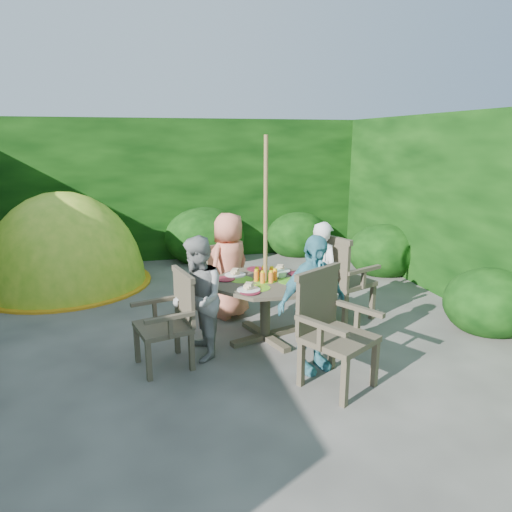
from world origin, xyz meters
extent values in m
plane|color=#45423D|center=(0.00, 0.00, 0.00)|extent=(60.00, 60.00, 0.00)
cube|color=black|center=(0.00, 4.00, 1.25)|extent=(9.00, 1.00, 2.50)
cube|color=black|center=(4.00, 0.00, 1.25)|extent=(1.00, 9.00, 2.50)
cylinder|color=#3B3426|center=(0.74, -0.22, 0.32)|extent=(0.11, 0.11, 0.64)
cube|color=#3B3426|center=(0.74, -0.22, 0.03)|extent=(0.84, 0.35, 0.06)
cube|color=#3B3426|center=(0.74, -0.22, 0.03)|extent=(0.35, 0.84, 0.06)
cylinder|color=#3B3426|center=(0.74, -0.22, 0.66)|extent=(1.47, 1.47, 0.04)
cylinder|color=#56AF1E|center=(0.59, -0.44, 0.68)|extent=(0.26, 0.26, 0.00)
cylinder|color=#56AF1E|center=(0.99, -0.31, 0.68)|extent=(0.26, 0.26, 0.00)
cylinder|color=#56AF1E|center=(0.49, -0.12, 0.68)|extent=(0.26, 0.26, 0.00)
cylinder|color=#56AF1E|center=(0.89, 0.01, 0.68)|extent=(0.26, 0.26, 0.00)
cylinder|color=#56AF1E|center=(0.74, -0.22, 0.68)|extent=(0.26, 0.26, 0.00)
cylinder|color=white|center=(0.99, 0.06, 0.69)|extent=(0.24, 0.24, 0.01)
cylinder|color=white|center=(0.46, 0.04, 0.69)|extent=(0.24, 0.24, 0.01)
cylinder|color=white|center=(0.49, -0.49, 0.69)|extent=(0.24, 0.24, 0.01)
cylinder|color=white|center=(1.02, -0.47, 0.69)|extent=(0.24, 0.24, 0.01)
cylinder|color=red|center=(1.15, -0.08, 0.69)|extent=(0.21, 0.21, 0.01)
cylinder|color=red|center=(0.74, 0.22, 0.69)|extent=(0.21, 0.21, 0.01)
cylinder|color=red|center=(0.33, -0.08, 0.69)|extent=(0.21, 0.21, 0.01)
cylinder|color=red|center=(0.48, -0.57, 0.69)|extent=(0.21, 0.21, 0.01)
cylinder|color=red|center=(0.99, -0.57, 0.69)|extent=(0.21, 0.21, 0.01)
cylinder|color=green|center=(0.92, -0.11, 0.71)|extent=(0.17, 0.17, 0.06)
cylinder|color=olive|center=(0.74, -0.22, 1.10)|extent=(0.06, 0.06, 2.20)
cube|color=#3B3426|center=(1.86, 0.14, 0.46)|extent=(0.70, 0.71, 0.05)
cube|color=#3B3426|center=(2.17, 0.01, 0.23)|extent=(0.07, 0.07, 0.45)
cube|color=#3B3426|center=(2.00, 0.45, 0.23)|extent=(0.07, 0.07, 0.45)
cube|color=#3B3426|center=(1.73, -0.16, 0.23)|extent=(0.07, 0.07, 0.45)
cube|color=#3B3426|center=(1.56, 0.28, 0.23)|extent=(0.07, 0.07, 0.45)
cube|color=#3B3426|center=(1.62, 0.05, 0.75)|extent=(0.24, 0.54, 0.54)
cube|color=#3B3426|center=(1.96, -0.12, 0.68)|extent=(0.52, 0.24, 0.04)
cube|color=#3B3426|center=(1.77, 0.40, 0.68)|extent=(0.52, 0.24, 0.04)
cube|color=#3B3426|center=(-0.38, -0.58, 0.41)|extent=(0.58, 0.59, 0.05)
cube|color=#3B3426|center=(-0.64, -0.43, 0.20)|extent=(0.06, 0.06, 0.40)
cube|color=#3B3426|center=(-0.53, -0.83, 0.20)|extent=(0.06, 0.06, 0.40)
cube|color=#3B3426|center=(-0.23, -0.32, 0.20)|extent=(0.06, 0.06, 0.40)
cube|color=#3B3426|center=(-0.13, -0.73, 0.20)|extent=(0.06, 0.06, 0.40)
cube|color=#3B3426|center=(-0.16, -0.52, 0.66)|extent=(0.16, 0.48, 0.47)
cube|color=#3B3426|center=(-0.44, -0.34, 0.59)|extent=(0.47, 0.16, 0.04)
cube|color=#3B3426|center=(-0.32, -0.81, 0.59)|extent=(0.47, 0.16, 0.04)
cube|color=#3B3426|center=(0.38, 0.91, 0.39)|extent=(0.60, 0.59, 0.05)
cube|color=#3B3426|center=(0.50, 1.16, 0.19)|extent=(0.06, 0.06, 0.38)
cube|color=#3B3426|center=(0.13, 1.03, 0.19)|extent=(0.06, 0.06, 0.38)
cube|color=#3B3426|center=(0.64, 0.79, 0.19)|extent=(0.06, 0.06, 0.38)
cube|color=#3B3426|center=(0.26, 0.65, 0.19)|extent=(0.06, 0.06, 0.38)
cube|color=#3B3426|center=(0.46, 0.70, 0.63)|extent=(0.45, 0.20, 0.45)
cube|color=#3B3426|center=(0.60, 0.99, 0.57)|extent=(0.20, 0.44, 0.04)
cube|color=#3B3426|center=(0.16, 0.83, 0.57)|extent=(0.20, 0.44, 0.04)
cube|color=#3B3426|center=(1.10, -1.34, 0.46)|extent=(0.74, 0.73, 0.05)
cube|color=#3B3426|center=(1.01, -1.66, 0.22)|extent=(0.07, 0.07, 0.44)
cube|color=#3B3426|center=(1.42, -1.42, 0.22)|extent=(0.07, 0.07, 0.44)
cube|color=#3B3426|center=(0.78, -1.25, 0.22)|extent=(0.07, 0.07, 0.44)
cube|color=#3B3426|center=(1.18, -1.02, 0.22)|extent=(0.07, 0.07, 0.44)
cube|color=#3B3426|center=(0.97, -1.12, 0.74)|extent=(0.50, 0.31, 0.53)
cube|color=#3B3426|center=(0.86, -1.48, 0.67)|extent=(0.31, 0.48, 0.04)
cube|color=#3B3426|center=(1.34, -1.20, 0.67)|extent=(0.31, 0.48, 0.04)
imported|color=white|center=(1.50, 0.03, 0.62)|extent=(0.46, 0.54, 1.24)
imported|color=#9C9D98|center=(-0.02, -0.46, 0.62)|extent=(0.51, 0.64, 1.25)
imported|color=#EC8161|center=(0.50, 0.55, 0.65)|extent=(0.76, 0.70, 1.31)
imported|color=teal|center=(0.98, -0.98, 0.66)|extent=(0.84, 0.54, 1.32)
ellipsoid|color=#88BC24|center=(-1.65, 2.40, 0.00)|extent=(2.93, 2.93, 2.83)
ellipsoid|color=black|center=(-1.90, 1.64, 0.00)|extent=(0.89, 0.65, 0.97)
cylinder|color=orange|center=(-1.65, 2.40, 0.02)|extent=(2.48, 2.48, 0.03)
camera|label=1|loc=(-0.54, -4.73, 2.17)|focal=32.00mm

